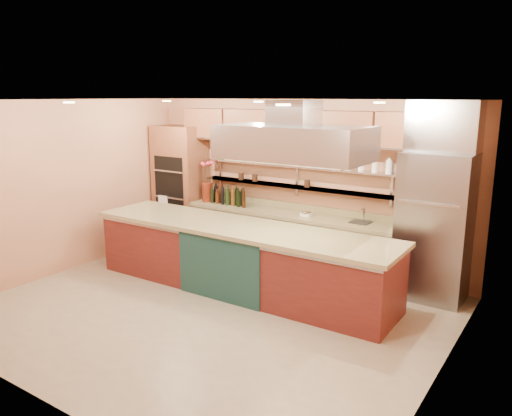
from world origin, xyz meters
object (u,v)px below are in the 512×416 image
Objects in this scene: island at (239,258)px; kitchen_scale at (306,213)px; refrigerator at (434,227)px; green_canister at (280,158)px; copper_kettle at (244,157)px; flower_vase at (208,192)px.

kitchen_scale reaches higher than island.
green_canister is (-2.69, 0.23, 0.76)m from refrigerator.
kitchen_scale is at bearing -8.99° from copper_kettle.
refrigerator is 2.04m from kitchen_scale.
refrigerator is 5.93× the size of flower_vase.
kitchen_scale is at bearing 179.72° from refrigerator.
green_canister is at bearing 148.20° from kitchen_scale.
kitchen_scale is at bearing -18.64° from green_canister.
flower_vase is at bearing 166.83° from kitchen_scale.
island is 2.02m from green_canister.
refrigerator is 12.51× the size of kitchen_scale.
flower_vase is at bearing 141.31° from island.
green_canister is at bearing 175.12° from refrigerator.
refrigerator reaches higher than island.
green_canister reaches higher than kitchen_scale.
kitchen_scale is at bearing 71.46° from island.
green_canister is (-0.23, 1.52, 1.32)m from island.
green_canister is at bearing 0.00° from copper_kettle.
refrigerator is at bearing 27.05° from island.
island is at bearing -121.18° from kitchen_scale.
flower_vase is at bearing 179.86° from refrigerator.
copper_kettle is (-3.43, 0.23, 0.73)m from refrigerator.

